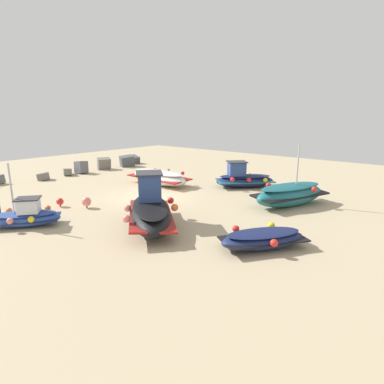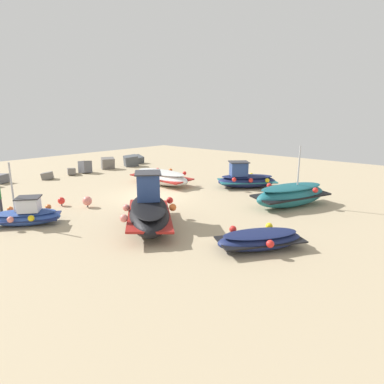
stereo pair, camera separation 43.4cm
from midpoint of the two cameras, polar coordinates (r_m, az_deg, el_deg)
ground_plane at (r=20.83m, az=-7.95°, el=-0.80°), size 47.25×47.25×0.00m
fishing_boat_0 at (r=19.28m, az=16.17°, el=-0.38°), size 5.06×3.23×3.46m
fishing_boat_1 at (r=24.22m, az=-6.35°, el=2.60°), size 2.33×5.28×1.08m
fishing_boat_2 at (r=15.19m, az=-8.04°, el=-3.34°), size 4.71×5.06×2.49m
fishing_boat_3 at (r=23.43m, az=8.49°, el=2.28°), size 4.19×4.07×1.86m
fishing_boat_4 at (r=17.21m, az=-27.66°, el=-3.79°), size 3.21×2.87×3.03m
fishing_boat_5 at (r=13.16m, az=11.36°, el=-8.00°), size 3.66×3.10×0.72m
breakwater_rocks at (r=29.65m, az=-22.09°, el=3.49°), size 18.74×2.54×1.27m
mooring_buoy_0 at (r=19.87m, az=-22.62°, el=-1.56°), size 0.40×0.40×0.50m
mooring_buoy_1 at (r=19.08m, az=-18.55°, el=-1.60°), size 0.52×0.52×0.63m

